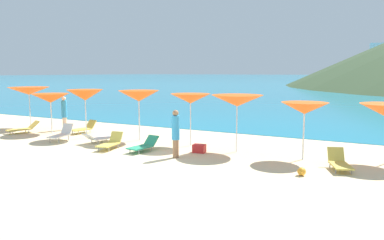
{
  "coord_description": "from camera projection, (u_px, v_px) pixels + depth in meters",
  "views": [
    {
      "loc": [
        9.06,
        -10.27,
        3.26
      ],
      "look_at": [
        1.68,
        3.69,
        1.2
      ],
      "focal_mm": 34.43,
      "sensor_mm": 36.0,
      "label": 1
    }
  ],
  "objects": [
    {
      "name": "lounge_chair_2",
      "position": [
        61.0,
        134.0,
        17.6
      ],
      "size": [
        0.9,
        1.58,
        0.74
      ],
      "rotation": [
        0.0,
        0.0,
        0.26
      ],
      "color": "white",
      "rests_on": "ground_plane"
    },
    {
      "name": "lounge_chair_0",
      "position": [
        110.0,
        142.0,
        15.68
      ],
      "size": [
        0.77,
        1.45,
        0.67
      ],
      "rotation": [
        0.0,
        0.0,
        0.16
      ],
      "color": "#D8BF4C",
      "rests_on": "ground_plane"
    },
    {
      "name": "ground_plane",
      "position": [
        216.0,
        128.0,
        22.41
      ],
      "size": [
        50.0,
        100.0,
        0.3
      ],
      "primitive_type": "cube",
      "color": "beige"
    },
    {
      "name": "beachgoer_0",
      "position": [
        176.0,
        132.0,
        13.99
      ],
      "size": [
        0.31,
        0.31,
        1.84
      ],
      "rotation": [
        0.0,
        0.0,
        4.17
      ],
      "color": "#A3704C",
      "rests_on": "ground_plane"
    },
    {
      "name": "beach_ball",
      "position": [
        302.0,
        172.0,
        11.65
      ],
      "size": [
        0.27,
        0.27,
        0.27
      ],
      "primitive_type": "sphere",
      "color": "orange",
      "rests_on": "ground_plane"
    },
    {
      "name": "beachgoer_1",
      "position": [
        64.0,
        112.0,
        20.68
      ],
      "size": [
        0.31,
        0.31,
        1.9
      ],
      "rotation": [
        0.0,
        0.0,
        1.27
      ],
      "color": "beige",
      "rests_on": "ground_plane"
    },
    {
      "name": "lounge_chair_3",
      "position": [
        23.0,
        128.0,
        19.83
      ],
      "size": [
        1.04,
        1.73,
        0.59
      ],
      "rotation": [
        0.0,
        0.0,
        -0.32
      ],
      "color": "#D8BF4C",
      "rests_on": "ground_plane"
    },
    {
      "name": "cooler_box",
      "position": [
        199.0,
        148.0,
        14.98
      ],
      "size": [
        0.54,
        0.42,
        0.34
      ],
      "primitive_type": "cube",
      "rotation": [
        0.0,
        0.0,
        0.12
      ],
      "color": "red",
      "rests_on": "ground_plane"
    },
    {
      "name": "umbrella_5",
      "position": [
        237.0,
        101.0,
        14.87
      ],
      "size": [
        2.19,
        2.19,
        2.35
      ],
      "color": "silver",
      "rests_on": "ground_plane"
    },
    {
      "name": "umbrella_0",
      "position": [
        29.0,
        91.0,
        21.26
      ],
      "size": [
        2.34,
        2.34,
        2.4
      ],
      "color": "silver",
      "rests_on": "ground_plane"
    },
    {
      "name": "lounge_chair_1",
      "position": [
        99.0,
        138.0,
        17.13
      ],
      "size": [
        0.91,
        1.63,
        0.5
      ],
      "rotation": [
        0.0,
        0.0,
        2.91
      ],
      "color": "white",
      "rests_on": "ground_plane"
    },
    {
      "name": "umbrella_3",
      "position": [
        139.0,
        96.0,
        17.46
      ],
      "size": [
        1.93,
        1.93,
        2.4
      ],
      "color": "silver",
      "rests_on": "ground_plane"
    },
    {
      "name": "umbrella_2",
      "position": [
        85.0,
        95.0,
        18.07
      ],
      "size": [
        1.84,
        1.84,
        2.41
      ],
      "color": "silver",
      "rests_on": "ground_plane"
    },
    {
      "name": "umbrella_4",
      "position": [
        191.0,
        99.0,
        16.14
      ],
      "size": [
        1.81,
        1.81,
        2.32
      ],
      "color": "silver",
      "rests_on": "ground_plane"
    },
    {
      "name": "ocean_water",
      "position": [
        370.0,
        78.0,
        213.49
      ],
      "size": [
        650.0,
        440.0,
        0.02
      ],
      "primitive_type": "cube",
      "color": "teal",
      "rests_on": "ground_plane"
    },
    {
      "name": "umbrella_6",
      "position": [
        305.0,
        108.0,
        13.57
      ],
      "size": [
        1.89,
        1.89,
        2.16
      ],
      "color": "silver",
      "rests_on": "ground_plane"
    },
    {
      "name": "lounge_chair_6",
      "position": [
        84.0,
        128.0,
        19.82
      ],
      "size": [
        0.89,
        1.47,
        0.65
      ],
      "rotation": [
        0.0,
        0.0,
        -0.21
      ],
      "color": "#D8BF4C",
      "rests_on": "ground_plane"
    },
    {
      "name": "lounge_chair_4",
      "position": [
        339.0,
        162.0,
        12.36
      ],
      "size": [
        1.01,
        1.45,
        0.66
      ],
      "rotation": [
        0.0,
        0.0,
        0.37
      ],
      "color": "#D8BF4C",
      "rests_on": "ground_plane"
    },
    {
      "name": "lounge_chair_5",
      "position": [
        144.0,
        145.0,
        15.21
      ],
      "size": [
        0.75,
        1.5,
        0.59
      ],
      "rotation": [
        0.0,
        0.0,
        -0.13
      ],
      "color": "#268C66",
      "rests_on": "ground_plane"
    },
    {
      "name": "umbrella_1",
      "position": [
        50.0,
        98.0,
        19.59
      ],
      "size": [
        1.99,
        1.99,
        2.13
      ],
      "color": "silver",
      "rests_on": "ground_plane"
    }
  ]
}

